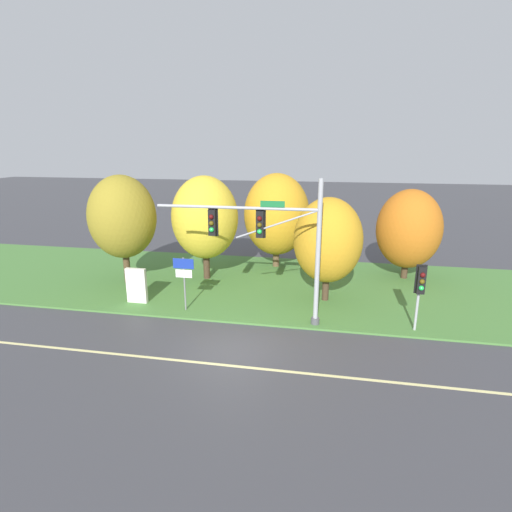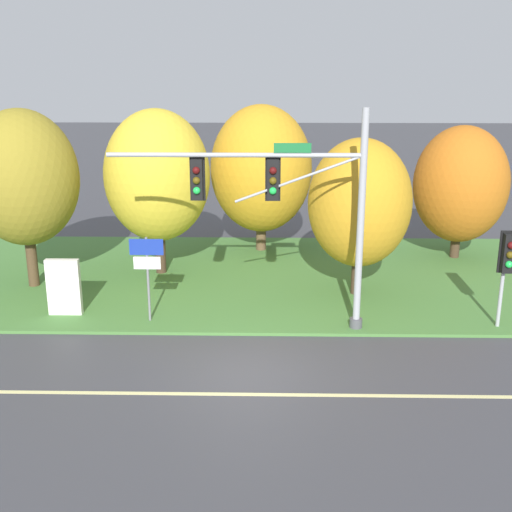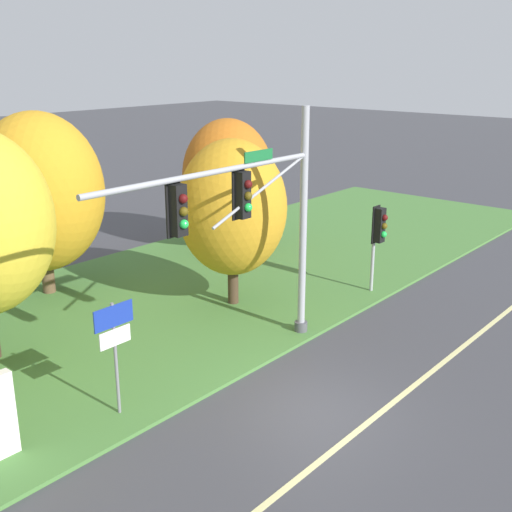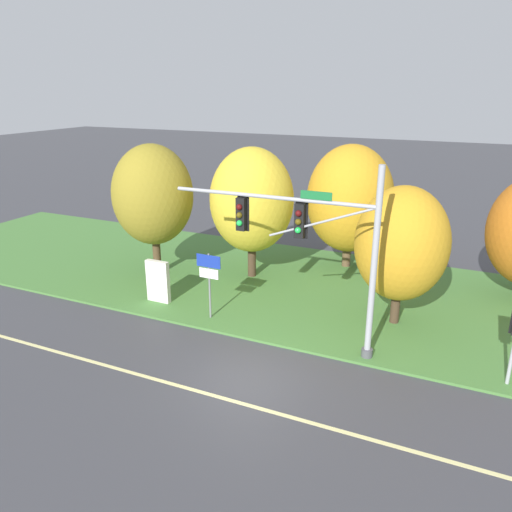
{
  "view_description": "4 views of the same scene",
  "coord_description": "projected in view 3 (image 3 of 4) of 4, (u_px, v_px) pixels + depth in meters",
  "views": [
    {
      "loc": [
        3.81,
        -14.58,
        8.31
      ],
      "look_at": [
        0.34,
        3.78,
        3.08
      ],
      "focal_mm": 28.0,
      "sensor_mm": 36.0,
      "label": 1
    },
    {
      "loc": [
        0.57,
        -15.87,
        8.06
      ],
      "look_at": [
        0.17,
        3.38,
        2.33
      ],
      "focal_mm": 45.0,
      "sensor_mm": 36.0,
      "label": 2
    },
    {
      "loc": [
        -11.44,
        -7.74,
        8.23
      ],
      "look_at": [
        1.48,
        3.26,
        2.92
      ],
      "focal_mm": 45.0,
      "sensor_mm": 36.0,
      "label": 3
    },
    {
      "loc": [
        6.24,
        -12.85,
        9.28
      ],
      "look_at": [
        -1.66,
        4.48,
        2.72
      ],
      "focal_mm": 35.0,
      "sensor_mm": 36.0,
      "label": 4
    }
  ],
  "objects": [
    {
      "name": "tree_behind_signpost",
      "position": [
        39.0,
        193.0,
        22.01
      ],
      "size": [
        4.42,
        4.42,
        6.41
      ],
      "color": "brown",
      "rests_on": "grass_verge"
    },
    {
      "name": "lane_stripe",
      "position": [
        361.0,
        428.0,
        14.82
      ],
      "size": [
        36.0,
        0.16,
        0.01
      ],
      "primitive_type": "cube",
      "color": "beige",
      "rests_on": "ground"
    },
    {
      "name": "ground_plane",
      "position": [
        319.0,
        410.0,
        15.56
      ],
      "size": [
        160.0,
        160.0,
        0.0
      ],
      "primitive_type": "plane",
      "color": "#3D3D42"
    },
    {
      "name": "tree_mid_verge",
      "position": [
        232.0,
        208.0,
        21.1
      ],
      "size": [
        3.63,
        3.63,
        5.62
      ],
      "color": "#423021",
      "rests_on": "grass_verge"
    },
    {
      "name": "route_sign_post",
      "position": [
        115.0,
        338.0,
        14.71
      ],
      "size": [
        1.08,
        0.08,
        2.8
      ],
      "color": "slate",
      "rests_on": "grass_verge"
    },
    {
      "name": "grass_verge",
      "position": [
        108.0,
        321.0,
        20.65
      ],
      "size": [
        48.0,
        11.5,
        0.1
      ],
      "primitive_type": "cube",
      "color": "#477A38",
      "rests_on": "ground"
    },
    {
      "name": "traffic_signal_mast",
      "position": [
        256.0,
        213.0,
        17.04
      ],
      "size": [
        7.78,
        0.49,
        6.81
      ],
      "color": "#9EA0A5",
      "rests_on": "grass_verge"
    },
    {
      "name": "tree_tall_centre",
      "position": [
        228.0,
        176.0,
        27.6
      ],
      "size": [
        3.92,
        3.92,
        5.63
      ],
      "color": "#423021",
      "rests_on": "grass_verge"
    },
    {
      "name": "pedestrian_signal_near_kerb",
      "position": [
        379.0,
        230.0,
        22.45
      ],
      "size": [
        0.46,
        0.55,
        3.14
      ],
      "color": "#9EA0A5",
      "rests_on": "grass_verge"
    }
  ]
}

